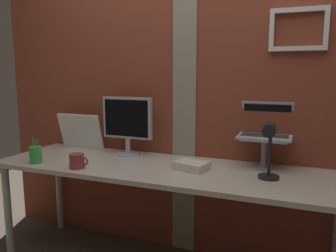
{
  "coord_description": "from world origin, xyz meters",
  "views": [
    {
      "loc": [
        0.65,
        -1.84,
        1.32
      ],
      "look_at": [
        -0.14,
        0.18,
        0.98
      ],
      "focal_mm": 35.61,
      "sensor_mm": 36.0,
      "label": 1
    }
  ],
  "objects": [
    {
      "name": "desk",
      "position": [
        -0.14,
        0.08,
        0.66
      ],
      "size": [
        2.25,
        0.66,
        0.73
      ],
      "color": "beige",
      "rests_on": "ground_plane"
    },
    {
      "name": "brick_wall_back",
      "position": [
        0.0,
        0.47,
        1.2
      ],
      "size": [
        3.32,
        0.15,
        2.4
      ],
      "color": "brown",
      "rests_on": "ground_plane"
    },
    {
      "name": "desk_lamp",
      "position": [
        0.52,
        0.02,
        0.93
      ],
      "size": [
        0.12,
        0.2,
        0.33
      ],
      "color": "black",
      "rests_on": "desk"
    },
    {
      "name": "monitor",
      "position": [
        -0.5,
        0.28,
        0.97
      ],
      "size": [
        0.38,
        0.18,
        0.42
      ],
      "color": "#ADB2B7",
      "rests_on": "desk"
    },
    {
      "name": "laptop",
      "position": [
        0.47,
        0.35,
        0.98
      ],
      "size": [
        0.33,
        0.28,
        0.22
      ],
      "color": "#ADB2B7",
      "rests_on": "laptop_stand"
    },
    {
      "name": "laptop_stand",
      "position": [
        0.47,
        0.29,
        0.86
      ],
      "size": [
        0.28,
        0.22,
        0.19
      ],
      "color": "gray",
      "rests_on": "desk"
    },
    {
      "name": "whiteboard_panel",
      "position": [
        -0.94,
        0.32,
        0.86
      ],
      "size": [
        0.38,
        0.09,
        0.28
      ],
      "primitive_type": "cube",
      "rotation": [
        0.26,
        0.0,
        0.0
      ],
      "color": "white",
      "rests_on": "desk"
    },
    {
      "name": "pen_cup",
      "position": [
        -0.96,
        -0.15,
        0.78
      ],
      "size": [
        0.08,
        0.08,
        0.17
      ],
      "color": "green",
      "rests_on": "desk"
    },
    {
      "name": "coffee_mug",
      "position": [
        -0.63,
        -0.15,
        0.77
      ],
      "size": [
        0.13,
        0.09,
        0.09
      ],
      "color": "maroon",
      "rests_on": "desk"
    },
    {
      "name": "paper_clutter_stack",
      "position": [
        0.05,
        0.08,
        0.75
      ],
      "size": [
        0.23,
        0.19,
        0.05
      ],
      "primitive_type": "cube",
      "rotation": [
        0.0,
        0.0,
        -0.25
      ],
      "color": "silver",
      "rests_on": "desk"
    }
  ]
}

